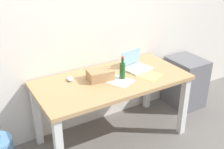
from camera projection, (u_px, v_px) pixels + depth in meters
ground_plane at (112, 137)px, 3.22m from camera, size 8.00×8.00×0.00m
back_wall at (91, 17)px, 3.01m from camera, size 5.20×0.08×2.60m
desk at (112, 87)px, 2.94m from camera, size 1.60×0.79×0.75m
laptop_right at (135, 65)px, 3.12m from camera, size 0.32×0.29×0.20m
beer_bottle at (122, 70)px, 2.87m from camera, size 0.06×0.06×0.24m
computer_mouse at (70, 79)px, 2.86m from camera, size 0.09×0.11×0.03m
cardboard_box at (100, 75)px, 2.87m from camera, size 0.27×0.21×0.11m
paper_sheet_front_right at (146, 75)px, 2.99m from camera, size 0.31×0.35×0.00m
paper_sheet_center at (118, 81)px, 2.86m from camera, size 0.32×0.36×0.00m
filing_cabinet at (185, 82)px, 3.76m from camera, size 0.40×0.48×0.66m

